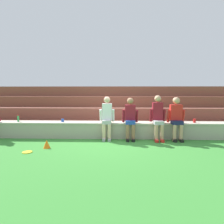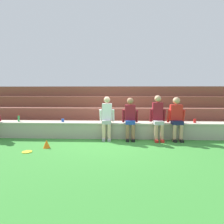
# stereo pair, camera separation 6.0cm
# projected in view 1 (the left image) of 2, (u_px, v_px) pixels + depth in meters

# --- Properties ---
(ground_plane) EXTENTS (80.00, 80.00, 0.00)m
(ground_plane) POSITION_uv_depth(u_px,v_px,m) (114.00, 139.00, 6.20)
(ground_plane) COLOR #388433
(stone_seating_wall) EXTENTS (9.96, 0.52, 0.54)m
(stone_seating_wall) POSITION_uv_depth(u_px,v_px,m) (114.00, 129.00, 6.41)
(stone_seating_wall) COLOR #A8A08E
(stone_seating_wall) RESTS_ON ground
(brick_bleachers) EXTENTS (11.81, 2.58, 1.80)m
(brick_bleachers) POSITION_uv_depth(u_px,v_px,m) (115.00, 111.00, 8.46)
(brick_bleachers) COLOR brown
(brick_bleachers) RESTS_ON ground
(person_left_of_center) EXTENTS (0.50, 0.52, 1.41)m
(person_left_of_center) POSITION_uv_depth(u_px,v_px,m) (107.00, 117.00, 6.13)
(person_left_of_center) COLOR beige
(person_left_of_center) RESTS_ON ground
(person_center) EXTENTS (0.52, 0.49, 1.37)m
(person_center) POSITION_uv_depth(u_px,v_px,m) (130.00, 117.00, 6.08)
(person_center) COLOR #996B4C
(person_center) RESTS_ON ground
(person_right_of_center) EXTENTS (0.51, 0.59, 1.45)m
(person_right_of_center) POSITION_uv_depth(u_px,v_px,m) (158.00, 116.00, 6.07)
(person_right_of_center) COLOR tan
(person_right_of_center) RESTS_ON ground
(person_far_right) EXTENTS (0.56, 0.54, 1.39)m
(person_far_right) POSITION_uv_depth(u_px,v_px,m) (176.00, 117.00, 6.05)
(person_far_right) COLOR tan
(person_far_right) RESTS_ON ground
(water_bottle_center_gap) EXTENTS (0.06, 0.06, 0.23)m
(water_bottle_center_gap) POSITION_uv_depth(u_px,v_px,m) (18.00, 118.00, 6.47)
(water_bottle_center_gap) COLOR green
(water_bottle_center_gap) RESTS_ON stone_seating_wall
(plastic_cup_middle) EXTENTS (0.09, 0.09, 0.10)m
(plastic_cup_middle) POSITION_uv_depth(u_px,v_px,m) (63.00, 120.00, 6.43)
(plastic_cup_middle) COLOR blue
(plastic_cup_middle) RESTS_ON stone_seating_wall
(plastic_cup_right_end) EXTENTS (0.09, 0.09, 0.13)m
(plastic_cup_right_end) POSITION_uv_depth(u_px,v_px,m) (194.00, 121.00, 6.26)
(plastic_cup_right_end) COLOR red
(plastic_cup_right_end) RESTS_ON stone_seating_wall
(frisbee) EXTENTS (0.25, 0.25, 0.02)m
(frisbee) POSITION_uv_depth(u_px,v_px,m) (27.00, 152.00, 4.87)
(frisbee) COLOR yellow
(frisbee) RESTS_ON ground
(sports_cone) EXTENTS (0.19, 0.19, 0.23)m
(sports_cone) POSITION_uv_depth(u_px,v_px,m) (47.00, 144.00, 5.24)
(sports_cone) COLOR orange
(sports_cone) RESTS_ON ground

